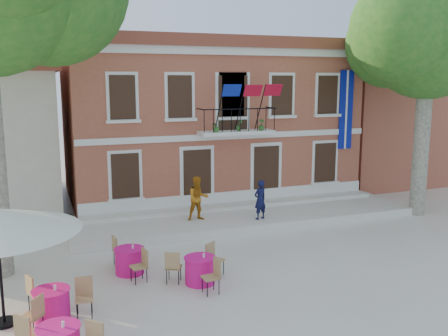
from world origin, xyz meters
TOP-DOWN VIEW (x-y plane):
  - ground at (0.00, 0.00)m, footprint 90.00×90.00m
  - main_building at (2.00, 9.99)m, footprint 13.50×9.59m
  - neighbor_east at (14.00, 11.00)m, footprint 9.40×9.40m
  - terrace at (2.00, 4.40)m, footprint 14.00×3.40m
  - plane_tree_east at (9.23, 2.79)m, footprint 5.05×5.05m
  - pedestrian_navy at (2.17, 3.49)m, footprint 0.65×0.53m
  - pedestrian_orange at (-0.12, 4.22)m, footprint 0.84×0.66m
  - cafe_table_1 at (-1.74, -0.96)m, footprint 1.87×1.69m
  - cafe_table_2 at (-5.72, -1.80)m, footprint 1.72×1.86m
  - cafe_table_3 at (-3.46, 0.47)m, footprint 0.90×1.96m

SIDE VIEW (x-z plane):
  - ground at x=0.00m, z-range 0.00..0.00m
  - terrace at x=2.00m, z-range 0.00..0.30m
  - cafe_table_3 at x=-3.46m, z-range -0.05..0.90m
  - cafe_table_1 at x=-1.74m, z-range -0.05..0.90m
  - cafe_table_2 at x=-5.72m, z-range -0.05..0.90m
  - pedestrian_navy at x=2.17m, z-range 0.30..1.85m
  - pedestrian_orange at x=-0.12m, z-range 0.30..2.01m
  - neighbor_east at x=14.00m, z-range 0.02..6.42m
  - main_building at x=2.00m, z-range 0.03..7.53m
  - plane_tree_east at x=9.23m, z-range 2.35..12.26m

